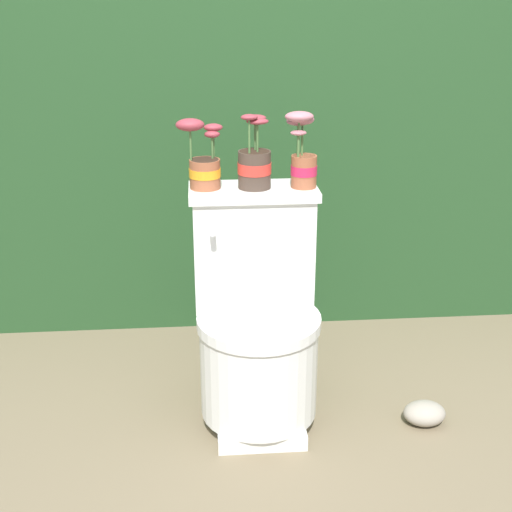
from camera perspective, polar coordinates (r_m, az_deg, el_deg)
ground_plane at (r=2.46m, az=1.93°, el=-13.58°), size 12.00×12.00×0.00m
hedge_backdrop at (r=3.36m, az=-0.41°, el=9.32°), size 3.86×1.01×1.41m
toilet at (r=2.39m, az=0.07°, el=-5.51°), size 0.43×0.53×0.76m
potted_plant_left at (r=2.34m, az=-4.23°, el=7.39°), size 0.15×0.10×0.23m
potted_plant_midleft at (r=2.34m, az=-0.12°, el=7.43°), size 0.11×0.11×0.25m
potted_plant_middle at (r=2.35m, az=3.75°, el=8.11°), size 0.11×0.09×0.25m
garden_stone at (r=2.53m, az=13.32°, el=-12.14°), size 0.14×0.11×0.08m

